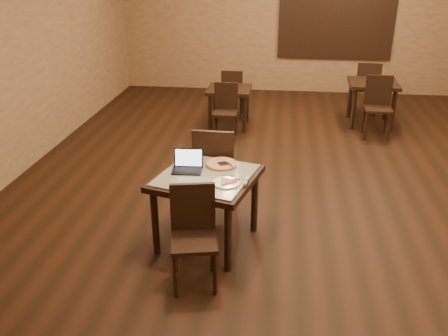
# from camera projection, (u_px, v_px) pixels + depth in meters

# --- Properties ---
(ground) EXTENTS (10.00, 10.00, 0.00)m
(ground) POSITION_uv_depth(u_px,v_px,m) (320.00, 195.00, 5.87)
(ground) COLOR black
(ground) RESTS_ON ground
(wall_back) EXTENTS (8.00, 0.02, 3.00)m
(wall_back) POSITION_uv_depth(u_px,v_px,m) (311.00, 20.00, 9.78)
(wall_back) COLOR #997A4E
(wall_back) RESTS_ON ground
(mural) EXTENTS (2.34, 0.05, 1.64)m
(mural) POSITION_uv_depth(u_px,v_px,m) (336.00, 18.00, 9.67)
(mural) COLOR #245384
(mural) RESTS_ON wall_back
(tiled_table) EXTENTS (1.12, 1.12, 0.76)m
(tiled_table) POSITION_uv_depth(u_px,v_px,m) (206.00, 184.00, 4.65)
(tiled_table) COLOR black
(tiled_table) RESTS_ON ground
(chair_main_near) EXTENTS (0.47, 0.47, 0.92)m
(chair_main_near) POSITION_uv_depth(u_px,v_px,m) (194.00, 229.00, 4.15)
(chair_main_near) COLOR black
(chair_main_near) RESTS_ON ground
(chair_main_far) EXTENTS (0.46, 0.46, 1.03)m
(chair_main_far) POSITION_uv_depth(u_px,v_px,m) (215.00, 166.00, 5.24)
(chair_main_far) COLOR black
(chair_main_far) RESTS_ON ground
(laptop) EXTENTS (0.30, 0.24, 0.20)m
(laptop) POSITION_uv_depth(u_px,v_px,m) (188.00, 165.00, 4.70)
(laptop) COLOR black
(laptop) RESTS_ON tiled_table
(plate) EXTENTS (0.26, 0.26, 0.01)m
(plate) POSITION_uv_depth(u_px,v_px,m) (226.00, 183.00, 4.42)
(plate) COLOR white
(plate) RESTS_ON tiled_table
(pizza_slice) EXTENTS (0.27, 0.27, 0.02)m
(pizza_slice) POSITION_uv_depth(u_px,v_px,m) (226.00, 181.00, 4.42)
(pizza_slice) COLOR beige
(pizza_slice) RESTS_ON plate
(pizza_pan) EXTENTS (0.33, 0.33, 0.01)m
(pizza_pan) POSITION_uv_depth(u_px,v_px,m) (222.00, 165.00, 4.81)
(pizza_pan) COLOR silver
(pizza_pan) RESTS_ON tiled_table
(pizza_whole) EXTENTS (0.32, 0.32, 0.02)m
(pizza_whole) POSITION_uv_depth(u_px,v_px,m) (222.00, 164.00, 4.81)
(pizza_whole) COLOR beige
(pizza_whole) RESTS_ON pizza_pan
(spatula) EXTENTS (0.20, 0.25, 0.01)m
(spatula) POSITION_uv_depth(u_px,v_px,m) (223.00, 164.00, 4.78)
(spatula) COLOR silver
(spatula) RESTS_ON pizza_whole
(napkin_roll) EXTENTS (0.04, 0.16, 0.04)m
(napkin_roll) POSITION_uv_depth(u_px,v_px,m) (246.00, 181.00, 4.43)
(napkin_roll) COLOR white
(napkin_roll) RESTS_ON tiled_table
(other_table_a) EXTENTS (0.83, 0.83, 0.75)m
(other_table_a) POSITION_uv_depth(u_px,v_px,m) (373.00, 89.00, 8.11)
(other_table_a) COLOR black
(other_table_a) RESTS_ON ground
(other_table_a_chair_near) EXTENTS (0.43, 0.43, 0.98)m
(other_table_a_chair_near) POSITION_uv_depth(u_px,v_px,m) (378.00, 103.00, 7.63)
(other_table_a_chair_near) COLOR black
(other_table_a_chair_near) RESTS_ON ground
(other_table_a_chair_far) EXTENTS (0.43, 0.43, 0.98)m
(other_table_a_chair_far) POSITION_uv_depth(u_px,v_px,m) (367.00, 85.00, 8.66)
(other_table_a_chair_far) COLOR black
(other_table_a_chair_far) RESTS_ON ground
(other_table_b) EXTENTS (0.72, 0.72, 0.68)m
(other_table_b) POSITION_uv_depth(u_px,v_px,m) (229.00, 95.00, 8.03)
(other_table_b) COLOR black
(other_table_b) RESTS_ON ground
(other_table_b_chair_near) EXTENTS (0.38, 0.38, 0.87)m
(other_table_b_chair_near) POSITION_uv_depth(u_px,v_px,m) (226.00, 107.00, 7.59)
(other_table_b_chair_near) COLOR black
(other_table_b_chair_near) RESTS_ON ground
(other_table_b_chair_far) EXTENTS (0.38, 0.38, 0.87)m
(other_table_b_chair_far) POSITION_uv_depth(u_px,v_px,m) (232.00, 91.00, 8.52)
(other_table_b_chair_far) COLOR black
(other_table_b_chair_far) RESTS_ON ground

